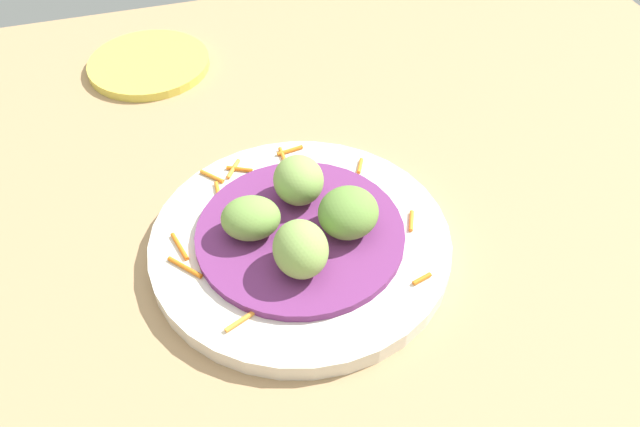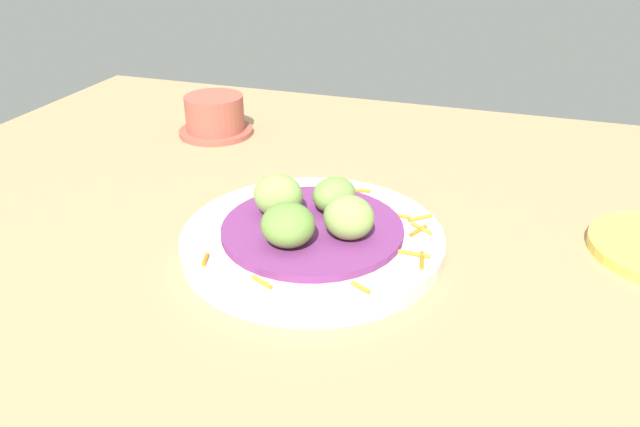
# 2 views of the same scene
# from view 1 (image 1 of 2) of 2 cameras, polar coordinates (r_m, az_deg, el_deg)

# --- Properties ---
(table_surface) EXTENTS (1.10, 1.10, 0.02)m
(table_surface) POSITION_cam_1_polar(r_m,az_deg,el_deg) (0.58, 2.97, -6.44)
(table_surface) COLOR tan
(table_surface) RESTS_ON ground
(main_plate) EXTENTS (0.27, 0.27, 0.02)m
(main_plate) POSITION_cam_1_polar(r_m,az_deg,el_deg) (0.59, -1.74, -2.61)
(main_plate) COLOR silver
(main_plate) RESTS_ON table_surface
(cabbage_bed) EXTENTS (0.19, 0.19, 0.01)m
(cabbage_bed) POSITION_cam_1_polar(r_m,az_deg,el_deg) (0.58, -1.76, -1.77)
(cabbage_bed) COLOR #702D6B
(cabbage_bed) RESTS_ON main_plate
(carrot_garnish) EXTENTS (0.21, 0.23, 0.00)m
(carrot_garnish) POSITION_cam_1_polar(r_m,az_deg,el_deg) (0.61, -5.05, 0.59)
(carrot_garnish) COLOR orange
(carrot_garnish) RESTS_ON main_plate
(guac_scoop_left) EXTENTS (0.05, 0.06, 0.04)m
(guac_scoop_left) POSITION_cam_1_polar(r_m,az_deg,el_deg) (0.56, -6.13, -0.40)
(guac_scoop_left) COLOR #759E47
(guac_scoop_left) RESTS_ON cabbage_bed
(guac_scoop_center) EXTENTS (0.05, 0.05, 0.05)m
(guac_scoop_center) POSITION_cam_1_polar(r_m,az_deg,el_deg) (0.53, -1.72, -3.15)
(guac_scoop_center) COLOR #84A851
(guac_scoop_center) RESTS_ON cabbage_bed
(guac_scoop_right) EXTENTS (0.07, 0.07, 0.04)m
(guac_scoop_right) POSITION_cam_1_polar(r_m,az_deg,el_deg) (0.56, 2.51, 0.08)
(guac_scoop_right) COLOR olive
(guac_scoop_right) RESTS_ON cabbage_bed
(guac_scoop_back) EXTENTS (0.06, 0.05, 0.04)m
(guac_scoop_back) POSITION_cam_1_polar(r_m,az_deg,el_deg) (0.59, -1.91, 2.95)
(guac_scoop_back) COLOR #84A851
(guac_scoop_back) RESTS_ON cabbage_bed
(side_plate_small) EXTENTS (0.15, 0.15, 0.01)m
(side_plate_small) POSITION_cam_1_polar(r_m,az_deg,el_deg) (0.85, -14.85, 12.64)
(side_plate_small) COLOR #E0CC4C
(side_plate_small) RESTS_ON table_surface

